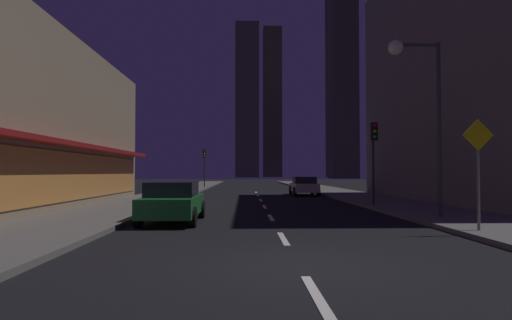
# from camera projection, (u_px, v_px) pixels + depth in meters

# --- Properties ---
(ground_plane) EXTENTS (78.00, 136.00, 0.10)m
(ground_plane) POSITION_uv_depth(u_px,v_px,m) (255.00, 191.00, 40.00)
(ground_plane) COLOR black
(sidewalk_right) EXTENTS (4.00, 76.00, 0.15)m
(sidewalk_right) POSITION_uv_depth(u_px,v_px,m) (328.00, 190.00, 40.19)
(sidewalk_right) COLOR #605E59
(sidewalk_right) RESTS_ON ground
(sidewalk_left) EXTENTS (4.00, 76.00, 0.15)m
(sidewalk_left) POSITION_uv_depth(u_px,v_px,m) (182.00, 190.00, 39.81)
(sidewalk_left) COLOR #605E59
(sidewalk_left) RESTS_ON ground
(lane_marking_center) EXTENTS (0.16, 33.40, 0.01)m
(lane_marking_center) POSITION_uv_depth(u_px,v_px,m) (265.00, 207.00, 21.61)
(lane_marking_center) COLOR silver
(lane_marking_center) RESTS_ON ground
(building_apartment_right) EXTENTS (11.00, 20.00, 15.82)m
(building_apartment_right) POSITION_uv_depth(u_px,v_px,m) (507.00, 69.00, 24.65)
(building_apartment_right) COLOR slate
(building_apartment_right) RESTS_ON ground
(skyscraper_distant_tall) EXTENTS (8.46, 7.43, 55.88)m
(skyscraper_distant_tall) POSITION_uv_depth(u_px,v_px,m) (247.00, 100.00, 151.54)
(skyscraper_distant_tall) COLOR #615C49
(skyscraper_distant_tall) RESTS_ON ground
(skyscraper_distant_mid) EXTENTS (7.18, 8.37, 58.63)m
(skyscraper_distant_mid) POSITION_uv_depth(u_px,v_px,m) (272.00, 103.00, 164.84)
(skyscraper_distant_mid) COLOR #534F3E
(skyscraper_distant_mid) RESTS_ON ground
(skyscraper_distant_short) EXTENTS (7.61, 7.01, 66.13)m
(skyscraper_distant_short) POSITION_uv_depth(u_px,v_px,m) (343.00, 65.00, 121.40)
(skyscraper_distant_short) COLOR #4B4738
(skyscraper_distant_short) RESTS_ON ground
(skyscraper_distant_slender) EXTENTS (7.61, 5.41, 71.13)m
(skyscraper_distant_slender) POSITION_uv_depth(u_px,v_px,m) (337.00, 81.00, 153.86)
(skyscraper_distant_slender) COLOR #3B382C
(skyscraper_distant_slender) RESTS_ON ground
(car_parked_near) EXTENTS (1.98, 4.24, 1.45)m
(car_parked_near) POSITION_uv_depth(u_px,v_px,m) (173.00, 202.00, 14.90)
(car_parked_near) COLOR #1E722D
(car_parked_near) RESTS_ON ground
(car_parked_far) EXTENTS (1.98, 4.24, 1.45)m
(car_parked_far) POSITION_uv_depth(u_px,v_px,m) (304.00, 186.00, 32.49)
(car_parked_far) COLOR silver
(car_parked_far) RESTS_ON ground
(fire_hydrant_far_left) EXTENTS (0.42, 0.30, 0.65)m
(fire_hydrant_far_left) POSITION_uv_depth(u_px,v_px,m) (160.00, 196.00, 23.99)
(fire_hydrant_far_left) COLOR red
(fire_hydrant_far_left) RESTS_ON sidewalk_left
(traffic_light_near_right) EXTENTS (0.32, 0.48, 4.20)m
(traffic_light_near_right) POSITION_uv_depth(u_px,v_px,m) (374.00, 145.00, 21.09)
(traffic_light_near_right) COLOR #2D2D2D
(traffic_light_near_right) RESTS_ON sidewalk_right
(traffic_light_far_left) EXTENTS (0.32, 0.48, 4.20)m
(traffic_light_far_left) POSITION_uv_depth(u_px,v_px,m) (204.00, 160.00, 46.34)
(traffic_light_far_left) COLOR #2D2D2D
(traffic_light_far_left) RESTS_ON sidewalk_left
(street_lamp_right) EXTENTS (1.96, 0.56, 6.58)m
(street_lamp_right) POSITION_uv_depth(u_px,v_px,m) (417.00, 84.00, 15.54)
(street_lamp_right) COLOR #38383D
(street_lamp_right) RESTS_ON sidewalk_right
(pedestrian_crossing_sign) EXTENTS (0.91, 0.08, 3.15)m
(pedestrian_crossing_sign) POSITION_uv_depth(u_px,v_px,m) (478.00, 164.00, 11.85)
(pedestrian_crossing_sign) COLOR slate
(pedestrian_crossing_sign) RESTS_ON sidewalk_right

